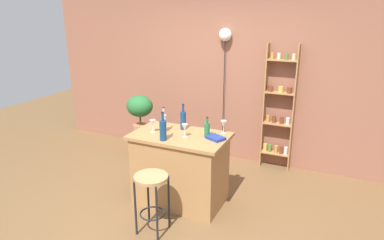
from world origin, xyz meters
The scene contains 16 objects.
ground centered at (0.00, 0.00, 0.00)m, with size 12.00×12.00×0.00m, color brown.
back_wall centered at (0.00, 1.95, 1.40)m, with size 6.40×0.10×2.80m, color #8C5642.
kitchen_counter centered at (0.00, 0.30, 0.46)m, with size 1.18×0.71×0.91m.
bar_stool centered at (0.00, -0.41, 0.51)m, with size 0.37×0.37×0.68m.
spice_shelf centered at (0.91, 1.80, 0.94)m, with size 0.45×0.15×1.92m.
plant_stool centered at (-1.17, 1.23, 0.19)m, with size 0.30×0.30×0.39m, color #2D2823.
potted_plant centered at (-1.17, 1.23, 0.83)m, with size 0.43×0.39×0.69m.
bottle_spirits_clear centered at (-0.05, 0.50, 1.04)m, with size 0.07×0.07×0.33m.
bottle_sauce_amber centered at (0.33, 0.38, 1.01)m, with size 0.07×0.07×0.25m.
bottle_wine_red centered at (-0.10, 0.05, 1.04)m, with size 0.08×0.08×0.35m.
bottle_soda_blue centered at (-0.23, 0.32, 1.03)m, with size 0.07×0.07×0.32m.
wine_glass_left centered at (0.09, 0.25, 1.03)m, with size 0.07×0.07×0.16m.
wine_glass_center centered at (0.47, 0.57, 1.03)m, with size 0.07×0.07×0.16m.
wine_glass_right centered at (-0.34, 0.24, 1.03)m, with size 0.07×0.07×0.16m.
cookbook centered at (0.45, 0.33, 0.93)m, with size 0.21×0.15×0.04m, color navy.
pendant_globe_light centered at (0.02, 1.84, 1.97)m, with size 0.20×0.20×2.10m.
Camera 1 is at (1.77, -3.25, 2.38)m, focal length 32.33 mm.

